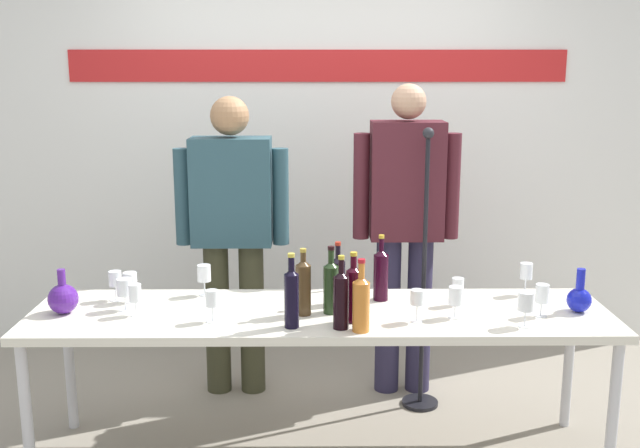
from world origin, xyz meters
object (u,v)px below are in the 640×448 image
(wine_glass_right_2, at_px, (542,294))
(decanter_blue_right, at_px, (579,298))
(wine_bottle_6, at_px, (303,286))
(wine_glass_right_4, at_px, (458,287))
(presenter_right, at_px, (406,221))
(wine_glass_right_3, at_px, (455,296))
(wine_glass_left_4, at_px, (115,280))
(wine_bottle_0, at_px, (341,298))
(wine_bottle_2, at_px, (292,296))
(microphone_stand, at_px, (423,316))
(wine_bottle_4, at_px, (338,278))
(wine_glass_left_0, at_px, (124,288))
(wine_glass_left_5, at_px, (212,299))
(wine_bottle_5, at_px, (331,285))
(wine_bottle_7, at_px, (381,273))
(wine_glass_left_1, at_px, (204,274))
(wine_glass_right_0, at_px, (417,298))
(wine_glass_left_2, at_px, (135,294))
(wine_bottle_3, at_px, (361,301))
(wine_bottle_1, at_px, (353,292))
(decanter_blue_left, at_px, (63,298))
(wine_glass_right_5, at_px, (526,272))
(wine_glass_left_3, at_px, (130,282))
(display_table, at_px, (320,321))
(wine_glass_right_1, at_px, (526,302))
(presenter_left, at_px, (232,226))

(wine_glass_right_2, bearing_deg, decanter_blue_right, 16.87)
(wine_bottle_6, height_order, wine_glass_right_4, wine_bottle_6)
(presenter_right, height_order, wine_glass_right_3, presenter_right)
(wine_glass_left_4, bearing_deg, wine_bottle_0, -20.30)
(wine_bottle_2, height_order, microphone_stand, microphone_stand)
(wine_bottle_4, bearing_deg, wine_glass_left_0, -175.32)
(wine_bottle_4, relative_size, wine_glass_left_5, 2.09)
(presenter_right, xyz_separation_m, wine_glass_right_3, (0.13, -0.83, -0.17))
(decanter_blue_right, xyz_separation_m, wine_glass_right_3, (-0.59, -0.07, 0.03))
(wine_bottle_4, distance_m, wine_bottle_5, 0.13)
(presenter_right, relative_size, wine_bottle_7, 5.40)
(wine_bottle_7, relative_size, wine_glass_left_1, 2.09)
(wine_glass_right_0, xyz_separation_m, microphone_stand, (0.13, 0.68, -0.33))
(wine_glass_right_0, bearing_deg, presenter_right, 86.58)
(wine_glass_left_2, bearing_deg, wine_glass_left_0, 131.73)
(wine_glass_left_0, distance_m, wine_glass_right_0, 1.35)
(microphone_stand, bearing_deg, wine_glass_right_2, -54.15)
(wine_bottle_7, bearing_deg, wine_bottle_3, -105.99)
(wine_glass_right_0, bearing_deg, wine_bottle_1, 179.22)
(wine_bottle_3, bearing_deg, wine_glass_left_1, 145.68)
(wine_bottle_1, height_order, wine_bottle_4, wine_bottle_1)
(decanter_blue_left, distance_m, wine_glass_left_0, 0.28)
(wine_glass_left_2, bearing_deg, wine_bottle_0, -10.64)
(wine_bottle_6, relative_size, wine_glass_right_5, 1.93)
(wine_bottle_4, height_order, wine_bottle_6, wine_bottle_6)
(wine_bottle_0, distance_m, wine_bottle_4, 0.33)
(decanter_blue_right, height_order, wine_bottle_3, wine_bottle_3)
(presenter_right, xyz_separation_m, wine_glass_left_1, (-1.05, -0.49, -0.16))
(wine_glass_left_1, bearing_deg, wine_glass_left_3, -162.08)
(wine_glass_left_1, relative_size, wine_glass_right_2, 1.03)
(wine_bottle_1, height_order, wine_bottle_6, wine_bottle_1)
(wine_bottle_5, bearing_deg, wine_glass_left_2, -178.11)
(wine_bottle_0, xyz_separation_m, wine_bottle_7, (0.21, 0.39, -0.00))
(decanter_blue_left, xyz_separation_m, wine_bottle_4, (1.27, 0.12, 0.05))
(decanter_blue_left, bearing_deg, wine_bottle_2, -10.33)
(display_table, distance_m, wine_bottle_3, 0.37)
(wine_bottle_1, xyz_separation_m, wine_glass_left_4, (-1.14, 0.31, -0.04))
(wine_glass_left_2, xyz_separation_m, wine_glass_left_4, (-0.15, 0.22, 0.00))
(wine_bottle_3, height_order, wine_bottle_4, wine_bottle_3)
(wine_glass_left_1, xyz_separation_m, wine_glass_right_5, (1.59, -0.00, 0.01))
(wine_glass_right_5, bearing_deg, wine_bottle_5, -164.68)
(wine_glass_left_5, relative_size, wine_glass_right_1, 0.93)
(presenter_right, xyz_separation_m, wine_glass_left_2, (-1.32, -0.79, -0.16))
(wine_glass_right_0, height_order, wine_glass_right_4, wine_glass_right_0)
(wine_glass_right_3, bearing_deg, display_table, 170.96)
(decanter_blue_right, relative_size, wine_glass_left_5, 1.42)
(presenter_left, xyz_separation_m, wine_glass_left_5, (-0.00, -0.88, -0.14))
(wine_glass_left_4, distance_m, wine_glass_right_5, 2.02)
(decanter_blue_left, height_order, wine_bottle_1, wine_bottle_1)
(wine_bottle_3, bearing_deg, wine_bottle_2, 170.33)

